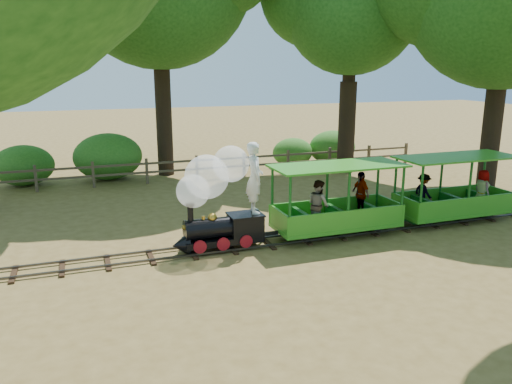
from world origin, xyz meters
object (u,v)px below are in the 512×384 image
object	(u,v)px
locomotive	(219,190)
fence	(221,164)
carriage_front	(337,207)
carriage_rear	(452,196)

from	to	relation	value
locomotive	fence	bearing A→B (deg)	74.00
carriage_front	fence	world-z (taller)	carriage_front
locomotive	carriage_front	bearing A→B (deg)	-1.47
carriage_front	fence	size ratio (longest dim) A/B	0.20
carriage_front	carriage_rear	world-z (taller)	same
locomotive	fence	xyz separation A→B (m)	(2.27, 7.93, -0.95)
carriage_rear	fence	distance (m)	9.33
carriage_front	carriage_rear	bearing A→B (deg)	0.38
carriage_rear	locomotive	bearing A→B (deg)	179.53
carriage_rear	fence	bearing A→B (deg)	121.13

